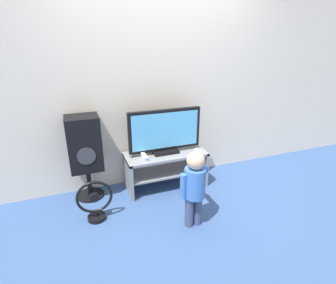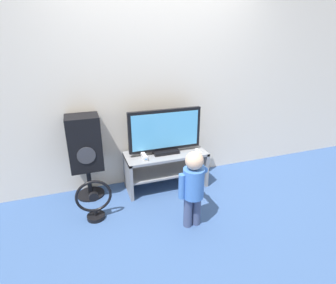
{
  "view_description": "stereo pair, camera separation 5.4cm",
  "coord_description": "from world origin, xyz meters",
  "views": [
    {
      "loc": [
        -1.0,
        -2.53,
        1.73
      ],
      "look_at": [
        0.0,
        0.13,
        0.63
      ],
      "focal_mm": 28.0,
      "sensor_mm": 36.0,
      "label": 1
    },
    {
      "loc": [
        -0.95,
        -2.54,
        1.73
      ],
      "look_at": [
        0.0,
        0.13,
        0.63
      ],
      "focal_mm": 28.0,
      "sensor_mm": 36.0,
      "label": 2
    }
  ],
  "objects": [
    {
      "name": "speaker_tower",
      "position": [
        -0.92,
        0.3,
        0.65
      ],
      "size": [
        0.35,
        0.32,
        0.98
      ],
      "color": "black",
      "rests_on": "ground_plane"
    },
    {
      "name": "wall_back",
      "position": [
        0.0,
        0.5,
        1.3
      ],
      "size": [
        10.0,
        0.06,
        2.6
      ],
      "color": "silver",
      "rests_on": "ground_plane"
    },
    {
      "name": "floor_fan",
      "position": [
        -0.9,
        -0.17,
        0.2
      ],
      "size": [
        0.36,
        0.18,
        0.45
      ],
      "color": "black",
      "rests_on": "ground_plane"
    },
    {
      "name": "ground_plane",
      "position": [
        0.0,
        0.0,
        0.0
      ],
      "size": [
        16.0,
        16.0,
        0.0
      ],
      "primitive_type": "plane",
      "color": "#38568C"
    },
    {
      "name": "child",
      "position": [
        0.0,
        -0.58,
        0.47
      ],
      "size": [
        0.3,
        0.46,
        0.79
      ],
      "color": "#3F4C72",
      "rests_on": "ground_plane"
    },
    {
      "name": "television",
      "position": [
        0.0,
        0.23,
        0.71
      ],
      "size": [
        0.88,
        0.2,
        0.54
      ],
      "color": "black",
      "rests_on": "tv_stand"
    },
    {
      "name": "game_console",
      "position": [
        -0.29,
        0.14,
        0.48
      ],
      "size": [
        0.04,
        0.17,
        0.06
      ],
      "color": "white",
      "rests_on": "tv_stand"
    },
    {
      "name": "remote_primary",
      "position": [
        0.38,
        0.1,
        0.46
      ],
      "size": [
        0.04,
        0.13,
        0.03
      ],
      "color": "white",
      "rests_on": "tv_stand"
    },
    {
      "name": "tv_stand",
      "position": [
        0.0,
        0.21,
        0.3
      ],
      "size": [
        0.99,
        0.42,
        0.45
      ],
      "color": "gray",
      "rests_on": "ground_plane"
    }
  ]
}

